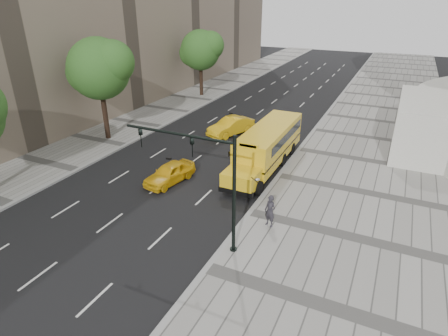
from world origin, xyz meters
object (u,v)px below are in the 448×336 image
at_px(taxi_near, 170,173).
at_px(traffic_signal, 208,176).
at_px(tree_c, 201,50).
at_px(taxi_far, 231,126).
at_px(school_bus, 268,143).
at_px(tree_b, 100,68).
at_px(pedestrian, 270,211).

distance_m(taxi_near, traffic_signal, 8.62).
bearing_deg(taxi_near, tree_c, 123.83).
bearing_deg(tree_c, taxi_far, -51.22).
bearing_deg(school_bus, taxi_far, 136.89).
xyz_separation_m(tree_b, traffic_signal, (15.59, -10.17, -2.30)).
bearing_deg(pedestrian, tree_b, -179.99).
xyz_separation_m(pedestrian, traffic_signal, (-2.34, -2.91, 2.99)).
bearing_deg(tree_c, taxi_near, -66.81).
bearing_deg(traffic_signal, school_bus, 93.56).
relative_size(tree_c, taxi_near, 1.99).
bearing_deg(school_bus, tree_b, -176.32).
relative_size(taxi_far, pedestrian, 2.56).
distance_m(tree_c, school_bus, 22.88).
bearing_deg(pedestrian, school_bus, 132.28).
distance_m(tree_b, taxi_far, 12.56).
bearing_deg(taxi_near, traffic_signal, -31.53).
height_order(tree_c, pedestrian, tree_c).
bearing_deg(school_bus, traffic_signal, -86.44).
height_order(pedestrian, traffic_signal, traffic_signal).
bearing_deg(tree_c, school_bus, -48.56).
bearing_deg(pedestrian, taxi_near, -174.32).
distance_m(tree_b, tree_c, 17.86).
height_order(tree_c, taxi_near, tree_c).
bearing_deg(traffic_signal, taxi_near, 137.83).
relative_size(school_bus, pedestrian, 6.08).
relative_size(tree_b, school_bus, 0.78).
xyz_separation_m(tree_c, taxi_near, (9.72, -22.69, -5.10)).
distance_m(taxi_near, taxi_far, 10.87).
bearing_deg(school_bus, pedestrian, -69.78).
height_order(tree_c, school_bus, tree_c).
distance_m(taxi_near, pedestrian, 8.57).
distance_m(school_bus, pedestrian, 8.78).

